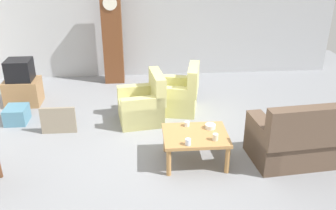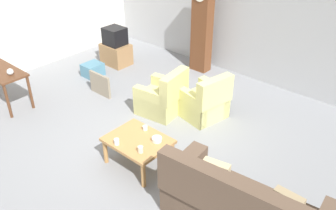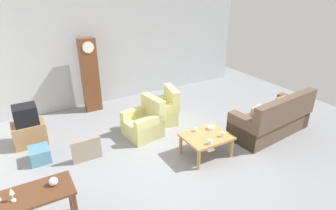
# 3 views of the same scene
# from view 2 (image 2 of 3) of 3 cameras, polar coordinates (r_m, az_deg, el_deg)

# --- Properties ---
(ground_plane) EXTENTS (10.40, 10.40, 0.00)m
(ground_plane) POSITION_cam_2_polar(r_m,az_deg,el_deg) (6.37, -4.40, -6.12)
(ground_plane) COLOR gray
(garage_door_wall) EXTENTS (8.40, 0.16, 3.20)m
(garage_door_wall) POSITION_cam_2_polar(r_m,az_deg,el_deg) (8.30, 13.58, 14.57)
(garage_door_wall) COLOR #ADAFB5
(garage_door_wall) RESTS_ON ground_plane
(pegboard_wall_left) EXTENTS (0.12, 6.40, 2.88)m
(pegboard_wall_left) POSITION_cam_2_polar(r_m,az_deg,el_deg) (9.12, -22.41, 13.54)
(pegboard_wall_left) COLOR silver
(pegboard_wall_left) RESTS_ON ground_plane
(couch_floral) EXTENTS (2.17, 1.08, 1.04)m
(couch_floral) POSITION_cam_2_polar(r_m,az_deg,el_deg) (4.85, 11.70, -15.77)
(couch_floral) COLOR brown
(couch_floral) RESTS_ON ground_plane
(armchair_olive_near) EXTENTS (0.89, 0.87, 0.92)m
(armchair_olive_near) POSITION_cam_2_polar(r_m,az_deg,el_deg) (7.06, -0.86, 1.03)
(armchair_olive_near) COLOR #CCC67A
(armchair_olive_near) RESTS_ON ground_plane
(armchair_olive_far) EXTENTS (0.93, 0.90, 0.92)m
(armchair_olive_far) POSITION_cam_2_polar(r_m,az_deg,el_deg) (6.96, 5.66, 0.36)
(armchair_olive_far) COLOR #DDD984
(armchair_olive_far) RESTS_ON ground_plane
(coffee_table_wood) EXTENTS (0.96, 0.76, 0.48)m
(coffee_table_wood) POSITION_cam_2_polar(r_m,az_deg,el_deg) (5.72, -4.72, -5.95)
(coffee_table_wood) COLOR #B27F47
(coffee_table_wood) RESTS_ON ground_plane
(console_table_dark) EXTENTS (1.30, 0.56, 0.75)m
(console_table_dark) POSITION_cam_2_polar(r_m,az_deg,el_deg) (7.97, -24.82, 4.41)
(console_table_dark) COLOR #56331E
(console_table_dark) RESTS_ON ground_plane
(grandfather_clock) EXTENTS (0.44, 0.30, 2.05)m
(grandfather_clock) POSITION_cam_2_polar(r_m,az_deg,el_deg) (8.59, 5.34, 11.85)
(grandfather_clock) COLOR brown
(grandfather_clock) RESTS_ON ground_plane
(tv_stand_cabinet) EXTENTS (0.68, 0.52, 0.52)m
(tv_stand_cabinet) POSITION_cam_2_polar(r_m,az_deg,el_deg) (9.23, -8.13, 7.92)
(tv_stand_cabinet) COLOR #997047
(tv_stand_cabinet) RESTS_ON ground_plane
(tv_crt) EXTENTS (0.48, 0.44, 0.42)m
(tv_crt) POSITION_cam_2_polar(r_m,az_deg,el_deg) (9.06, -8.35, 10.65)
(tv_crt) COLOR black
(tv_crt) RESTS_ON tv_stand_cabinet
(framed_picture_leaning) EXTENTS (0.60, 0.05, 0.48)m
(framed_picture_leaning) POSITION_cam_2_polar(r_m,az_deg,el_deg) (7.85, -10.62, 3.19)
(framed_picture_leaning) COLOR gray
(framed_picture_leaning) RESTS_ON ground_plane
(storage_box_blue) EXTENTS (0.39, 0.44, 0.30)m
(storage_box_blue) POSITION_cam_2_polar(r_m,az_deg,el_deg) (8.75, -11.72, 5.45)
(storage_box_blue) COLOR teal
(storage_box_blue) RESTS_ON ground_plane
(glass_dome_cloche) EXTENTS (0.13, 0.13, 0.13)m
(glass_dome_cloche) POSITION_cam_2_polar(r_m,az_deg,el_deg) (7.57, -23.53, 4.81)
(glass_dome_cloche) COLOR silver
(glass_dome_cloche) RESTS_ON console_table_dark
(cup_white_porcelain) EXTENTS (0.08, 0.08, 0.07)m
(cup_white_porcelain) POSITION_cam_2_polar(r_m,az_deg,el_deg) (5.86, -3.62, -3.61)
(cup_white_porcelain) COLOR white
(cup_white_porcelain) RESTS_ON coffee_table_wood
(cup_blue_rimmed) EXTENTS (0.08, 0.08, 0.10)m
(cup_blue_rimmed) POSITION_cam_2_polar(r_m,az_deg,el_deg) (5.58, -8.07, -5.73)
(cup_blue_rimmed) COLOR silver
(cup_blue_rimmed) RESTS_ON coffee_table_wood
(cup_cream_tall) EXTENTS (0.08, 0.08, 0.10)m
(cup_cream_tall) POSITION_cam_2_polar(r_m,az_deg,el_deg) (5.39, -4.34, -6.97)
(cup_cream_tall) COLOR beige
(cup_cream_tall) RESTS_ON coffee_table_wood
(bowl_white_stacked) EXTENTS (0.16, 0.16, 0.06)m
(bowl_white_stacked) POSITION_cam_2_polar(r_m,az_deg,el_deg) (5.60, -1.76, -5.40)
(bowl_white_stacked) COLOR white
(bowl_white_stacked) RESTS_ON coffee_table_wood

